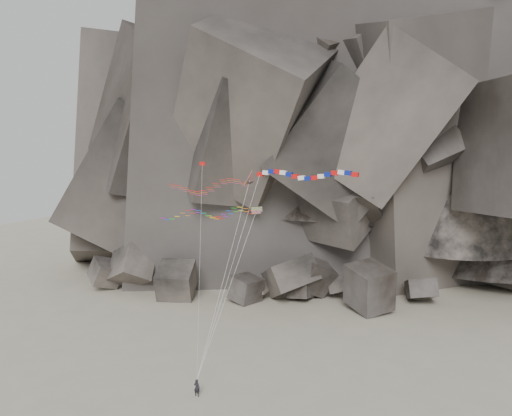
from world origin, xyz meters
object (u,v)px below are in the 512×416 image
(kite_flyer, at_px, (197,386))
(banner_kite, at_px, (305,175))
(pennant_kite, at_px, (201,203))
(parafoil_kite, at_px, (204,213))
(delta_kite, at_px, (205,186))

(kite_flyer, distance_m, banner_kite, 25.69)
(pennant_kite, bearing_deg, banner_kite, 10.01)
(kite_flyer, xyz_separation_m, pennant_kite, (-0.48, 2.86, 19.67))
(kite_flyer, bearing_deg, parafoil_kite, -73.23)
(delta_kite, distance_m, parafoil_kite, 3.38)
(kite_flyer, distance_m, parafoil_kite, 19.03)
(delta_kite, bearing_deg, kite_flyer, -63.63)
(banner_kite, height_order, parafoil_kite, banner_kite)
(banner_kite, xyz_separation_m, pennant_kite, (-11.00, -2.74, -3.09))
(banner_kite, bearing_deg, delta_kite, -162.64)
(parafoil_kite, bearing_deg, banner_kite, -4.17)
(delta_kite, height_order, banner_kite, delta_kite)
(parafoil_kite, relative_size, pennant_kite, 0.79)
(banner_kite, bearing_deg, parafoil_kite, -167.34)
(pennant_kite, bearing_deg, parafoil_kite, 100.20)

